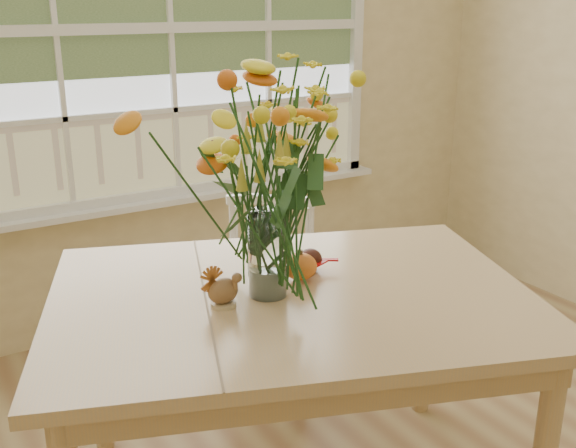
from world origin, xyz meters
TOP-DOWN VIEW (x-y plane):
  - wall_back at (0.00, 2.25)m, footprint 4.00×0.02m
  - window at (0.00, 2.21)m, footprint 2.42×0.12m
  - dining_table at (-0.27, 0.65)m, footprint 1.78×1.52m
  - windsor_chair at (0.07, 1.39)m, footprint 0.54×0.53m
  - flower_vase at (-0.34, 0.67)m, footprint 0.57×0.57m
  - pumpkin at (-0.19, 0.71)m, footprint 0.11×0.11m
  - turkey_figurine at (-0.50, 0.67)m, footprint 0.10×0.08m
  - dark_gourd at (-0.12, 0.77)m, footprint 0.13×0.09m

SIDE VIEW (x-z plane):
  - windsor_chair at x=0.07m, z-range 0.05..0.90m
  - dining_table at x=-0.27m, z-range 0.31..1.11m
  - dark_gourd at x=-0.12m, z-range 0.80..0.87m
  - pumpkin at x=-0.19m, z-range 0.80..0.89m
  - turkey_figurine at x=-0.50m, z-range 0.79..0.91m
  - flower_vase at x=-0.34m, z-range 0.87..1.55m
  - wall_back at x=0.00m, z-range 0.00..2.70m
  - window at x=0.00m, z-range 0.66..2.40m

